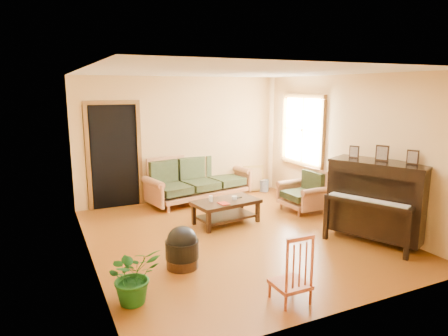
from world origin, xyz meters
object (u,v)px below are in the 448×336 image
sofa (199,179)px  piano (377,201)px  coffee_table (226,212)px  potted_plant (134,275)px  footstool (182,252)px  ceramic_crock (264,186)px  red_chair (291,267)px  armchair (302,191)px

sofa → piano: 3.67m
coffee_table → potted_plant: size_ratio=1.76×
coffee_table → piano: bearing=-43.9°
footstool → ceramic_crock: (3.06, 2.99, -0.08)m
sofa → piano: size_ratio=1.56×
coffee_table → red_chair: 2.74m
piano → potted_plant: (-3.87, -0.26, -0.31)m
piano → red_chair: size_ratio=1.75×
sofa → ceramic_crock: size_ratio=8.23×
armchair → coffee_table: bearing=178.2°
sofa → coffee_table: size_ratio=1.94×
piano → red_chair: piano is taller
potted_plant → coffee_table: bearing=43.5°
coffee_table → ceramic_crock: bearing=42.8°
red_chair → sofa: bearing=81.8°
footstool → red_chair: red_chair is taller
armchair → red_chair: size_ratio=1.00×
sofa → red_chair: sofa is taller
red_chair → armchair: bearing=51.7°
ceramic_crock → armchair: bearing=-94.0°
footstool → sofa: bearing=64.1°
armchair → piano: piano is taller
coffee_table → ceramic_crock: 2.40m
coffee_table → red_chair: (-0.49, -2.69, 0.20)m
coffee_table → ceramic_crock: coffee_table is taller
red_chair → ceramic_crock: 4.88m
footstool → piano: bearing=-6.7°
ceramic_crock → potted_plant: (-3.85, -3.61, 0.19)m
footstool → ceramic_crock: footstool is taller
coffee_table → ceramic_crock: size_ratio=4.24×
ceramic_crock → potted_plant: size_ratio=0.42×
red_chair → ceramic_crock: red_chair is taller
armchair → ceramic_crock: armchair is taller
footstool → potted_plant: bearing=-141.8°
sofa → potted_plant: sofa is taller
footstool → ceramic_crock: size_ratio=1.65×
potted_plant → armchair: bearing=28.2°
armchair → ceramic_crock: size_ratio=3.00×
red_chair → potted_plant: red_chair is taller
armchair → piano: 1.77m
red_chair → footstool: bearing=121.2°
sofa → piano: bearing=-73.8°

